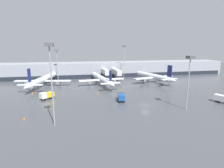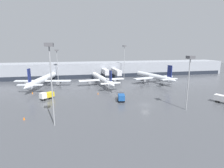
# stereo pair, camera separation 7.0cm
# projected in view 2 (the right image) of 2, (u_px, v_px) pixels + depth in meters

# --- Properties ---
(ground_plane) EXTENTS (320.00, 320.00, 0.00)m
(ground_plane) POSITION_uv_depth(u_px,v_px,m) (145.00, 105.00, 55.75)
(ground_plane) COLOR #424449
(terminal_building) EXTENTS (160.00, 30.58, 9.00)m
(terminal_building) POSITION_uv_depth(u_px,v_px,m) (108.00, 69.00, 113.99)
(terminal_building) COLOR gray
(terminal_building) RESTS_ON ground_plane
(parked_jet_0) EXTENTS (24.18, 32.31, 10.00)m
(parked_jet_0) POSITION_uv_depth(u_px,v_px,m) (154.00, 77.00, 92.05)
(parked_jet_0) COLOR silver
(parked_jet_0) RESTS_ON ground_plane
(parked_jet_1) EXTENTS (22.72, 37.69, 8.76)m
(parked_jet_1) POSITION_uv_depth(u_px,v_px,m) (102.00, 79.00, 85.63)
(parked_jet_1) COLOR silver
(parked_jet_1) RESTS_ON ground_plane
(parked_jet_2) EXTENTS (26.59, 39.29, 9.92)m
(parked_jet_2) POSITION_uv_depth(u_px,v_px,m) (43.00, 80.00, 83.65)
(parked_jet_2) COLOR silver
(parked_jet_2) RESTS_ON ground_plane
(service_truck_0) EXTENTS (3.02, 5.43, 2.55)m
(service_truck_0) POSITION_uv_depth(u_px,v_px,m) (121.00, 96.00, 59.70)
(service_truck_0) COLOR #19478C
(service_truck_0) RESTS_ON ground_plane
(service_truck_1) EXTENTS (3.85, 5.90, 2.62)m
(service_truck_1) POSITION_uv_depth(u_px,v_px,m) (223.00, 99.00, 57.11)
(service_truck_1) COLOR silver
(service_truck_1) RESTS_ON ground_plane
(service_truck_2) EXTENTS (4.92, 4.59, 2.67)m
(service_truck_2) POSITION_uv_depth(u_px,v_px,m) (47.00, 95.00, 61.58)
(service_truck_2) COLOR gold
(service_truck_2) RESTS_ON ground_plane
(traffic_cone_0) EXTENTS (0.48, 0.48, 0.75)m
(traffic_cone_0) POSITION_uv_depth(u_px,v_px,m) (32.00, 93.00, 69.50)
(traffic_cone_0) COLOR orange
(traffic_cone_0) RESTS_ON ground_plane
(traffic_cone_1) EXTENTS (0.39, 0.39, 0.72)m
(traffic_cone_1) POSITION_uv_depth(u_px,v_px,m) (98.00, 93.00, 68.74)
(traffic_cone_1) COLOR orange
(traffic_cone_1) RESTS_ON ground_plane
(traffic_cone_2) EXTENTS (0.46, 0.46, 0.79)m
(traffic_cone_2) POSITION_uv_depth(u_px,v_px,m) (24.00, 118.00, 44.13)
(traffic_cone_2) COLOR orange
(traffic_cone_2) RESTS_ON ground_plane
(apron_light_mast_0) EXTENTS (1.80, 1.80, 19.48)m
(apron_light_mast_0) POSITION_uv_depth(u_px,v_px,m) (124.00, 53.00, 102.43)
(apron_light_mast_0) COLOR gray
(apron_light_mast_0) RESTS_ON ground_plane
(apron_light_mast_2) EXTENTS (1.80, 1.80, 18.92)m
(apron_light_mast_2) POSITION_uv_depth(u_px,v_px,m) (50.00, 62.00, 38.05)
(apron_light_mast_2) COLOR gray
(apron_light_mast_2) RESTS_ON ground_plane
(apron_light_mast_3) EXTENTS (1.80, 1.80, 17.12)m
(apron_light_mast_3) POSITION_uv_depth(u_px,v_px,m) (57.00, 56.00, 93.15)
(apron_light_mast_3) COLOR gray
(apron_light_mast_3) RESTS_ON ground_plane
(apron_light_mast_4) EXTENTS (1.80, 1.80, 15.73)m
(apron_light_mast_4) POSITION_uv_depth(u_px,v_px,m) (190.00, 67.00, 48.90)
(apron_light_mast_4) COLOR gray
(apron_light_mast_4) RESTS_ON ground_plane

